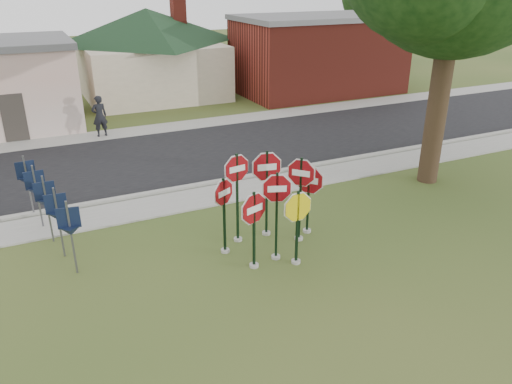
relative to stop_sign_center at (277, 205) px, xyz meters
name	(u,v)px	position (x,y,z in m)	size (l,w,h in m)	color
ground	(297,275)	(0.10, -0.96, -1.58)	(120.00, 120.00, 0.00)	#354F1D
sidewalk_near	(218,195)	(0.10, 4.54, -1.55)	(60.00, 1.60, 0.06)	gray
road	(179,156)	(0.10, 9.04, -1.56)	(60.00, 7.00, 0.04)	black
sidewalk_far	(153,129)	(0.10, 13.34, -1.55)	(60.00, 1.60, 0.06)	gray
curb	(208,184)	(0.10, 5.54, -1.51)	(60.00, 0.20, 0.14)	gray
stop_sign_center	(277,205)	(0.00, 0.00, 0.00)	(1.00, 0.37, 2.55)	#A29F98
stop_sign_yellow	(297,219)	(0.37, -0.44, -0.29)	(1.10, 0.24, 2.17)	#A29F98
stop_sign_left	(254,220)	(-0.71, -0.14, -0.23)	(1.07, 0.38, 2.23)	#A29F98
stop_sign_right	(301,188)	(1.07, 0.63, 0.03)	(0.75, 0.80, 2.59)	#A29F98
stop_sign_back_right	(267,181)	(0.37, 1.32, 0.12)	(1.14, 0.25, 2.68)	#A29F98
stop_sign_back_left	(237,185)	(-0.53, 1.33, 0.12)	(1.04, 0.24, 2.72)	#A29F98
stop_sign_far_right	(309,190)	(1.52, 0.94, -0.23)	(0.76, 0.90, 2.24)	#A29F98
stop_sign_far_left	(224,207)	(-1.10, 0.89, -0.22)	(0.88, 0.48, 2.27)	#A29F98
route_sign_row	(47,202)	(-5.30, 3.54, -0.36)	(1.43, 4.63, 2.00)	#59595E
building_house	(148,35)	(2.11, 21.04, 2.07)	(11.60, 11.60, 6.20)	beige
building_brick	(318,54)	(12.10, 17.53, 0.82)	(10.20, 6.20, 4.75)	maroon
pedestrian	(100,116)	(-2.33, 13.19, -0.57)	(0.70, 0.46, 1.91)	black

